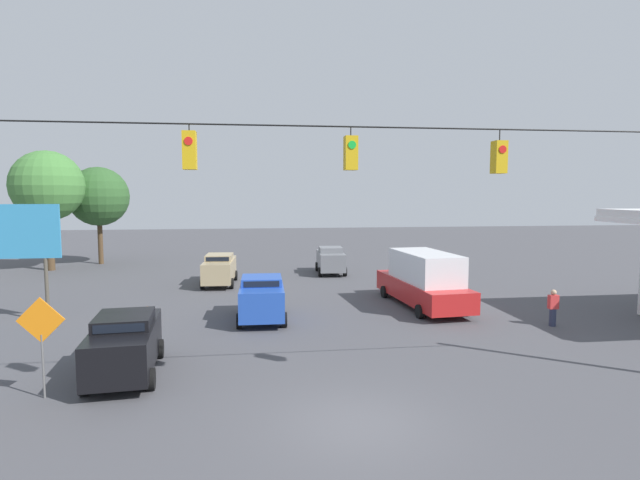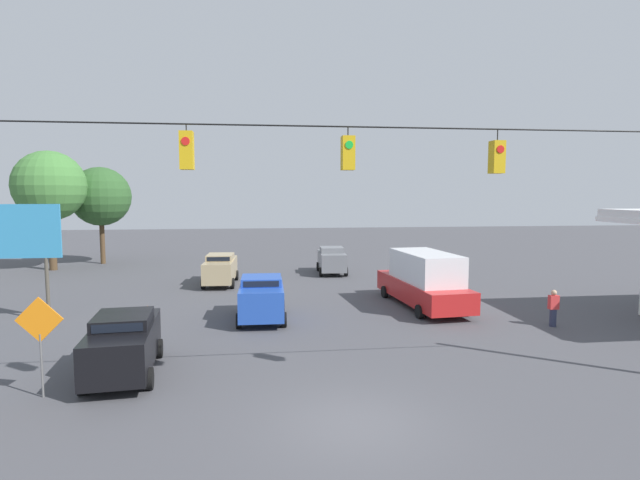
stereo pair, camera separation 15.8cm
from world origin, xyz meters
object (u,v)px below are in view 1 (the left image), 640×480
Objects in this scene: sedan_grey_oncoming_deep at (331,260)px; pedestrian at (553,308)px; overhead_signal_span at (349,223)px; sedan_black_parked_shoulder at (125,343)px; sedan_tan_withflow_far at (220,269)px; traffic_cone_third at (147,312)px; tree_horizon_left at (47,186)px; box_truck_red_oncoming_far at (423,280)px; tree_horizon_right at (99,197)px; sedan_blue_withflow_mid at (262,297)px; traffic_cone_nearest at (103,361)px; work_zone_sign at (41,328)px; roadside_billboard at (6,238)px; traffic_cone_second at (131,333)px.

sedan_grey_oncoming_deep reaches higher than pedestrian.
sedan_black_parked_shoulder is (6.46, -3.21, -3.91)m from overhead_signal_span.
traffic_cone_third is at bearing 71.96° from sedan_tan_withflow_far.
sedan_grey_oncoming_deep is 21.35m from tree_horizon_left.
sedan_grey_oncoming_deep is at bearing -131.30° from traffic_cone_third.
tree_horizon_right is at bearing -41.29° from box_truck_red_oncoming_far.
sedan_blue_withflow_mid is 7.00× the size of traffic_cone_third.
traffic_cone_nearest is 0.21× the size of work_zone_sign.
tree_horizon_right is at bearing -46.35° from sedan_tan_withflow_far.
pedestrian is (-10.19, -6.83, -4.13)m from overhead_signal_span.
tree_horizon_right reaches higher than roadside_billboard.
traffic_cone_second is 22.51m from tree_horizon_left.
box_truck_red_oncoming_far is 1.42× the size of roadside_billboard.
overhead_signal_span is at bearing 103.91° from sedan_tan_withflow_far.
tree_horizon_left reaches higher than work_zone_sign.
overhead_signal_span is 5.77× the size of sedan_grey_oncoming_deep.
sedan_blue_withflow_mid is 0.90× the size of sedan_tan_withflow_far.
work_zone_sign reaches higher than traffic_cone_nearest.
traffic_cone_third is (0.08, -3.43, 0.00)m from traffic_cone_second.
sedan_blue_withflow_mid is at bearing -77.33° from overhead_signal_span.
traffic_cone_second is 7.66m from roadside_billboard.
traffic_cone_nearest is at bearing 130.87° from roadside_billboard.
sedan_black_parked_shoulder is at bearing -26.41° from overhead_signal_span.
overhead_signal_span is 16.80m from roadside_billboard.
roadside_billboard is 3.29× the size of pedestrian.
box_truck_red_oncoming_far is 17.06m from work_zone_sign.
pedestrian is at bearing 141.44° from sedan_tan_withflow_far.
work_zone_sign is 0.37× the size of tree_horizon_right.
traffic_cone_third is 0.11× the size of roadside_billboard.
tree_horizon_right is (17.65, -7.26, 4.43)m from sedan_grey_oncoming_deep.
traffic_cone_second is at bearing 149.68° from roadside_billboard.
sedan_tan_withflow_far is 18.94m from pedestrian.
overhead_signal_span is at bearing 153.59° from sedan_black_parked_shoulder.
tree_horizon_right is (8.29, -26.06, 4.41)m from sedan_black_parked_shoulder.
sedan_blue_withflow_mid is 9.47m from sedan_tan_withflow_far.
traffic_cone_second is 0.21× the size of work_zone_sign.
pedestrian is 0.18× the size of tree_horizon_left.
sedan_black_parked_shoulder is 7.81× the size of traffic_cone_third.
sedan_blue_withflow_mid reaches higher than sedan_tan_withflow_far.
overhead_signal_span is 14.61× the size of pedestrian.
sedan_blue_withflow_mid is 12.62m from pedestrian.
tree_horizon_right is at bearing -130.38° from tree_horizon_left.
tree_horizon_right reaches higher than traffic_cone_third.
sedan_tan_withflow_far is at bearing -74.83° from sedan_blue_withflow_mid.
traffic_cone_second is (2.60, 11.65, -0.70)m from sedan_tan_withflow_far.
overhead_signal_span reaches higher than tree_horizon_right.
traffic_cone_nearest is at bearing 79.73° from sedan_tan_withflow_far.
overhead_signal_span is 4.44× the size of roadside_billboard.
pedestrian is at bearing 168.42° from traffic_cone_third.
sedan_black_parked_shoulder is 0.89× the size of roadside_billboard.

